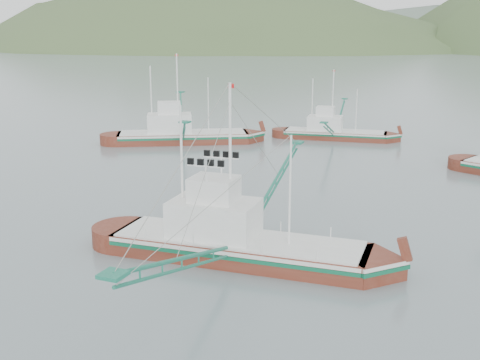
% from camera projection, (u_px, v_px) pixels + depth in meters
% --- Properties ---
extents(ground, '(1200.00, 1200.00, 0.00)m').
position_uv_depth(ground, '(203.00, 249.00, 38.51)').
color(ground, slate).
rests_on(ground, ground).
extents(main_boat, '(16.05, 28.61, 11.59)m').
position_uv_depth(main_boat, '(235.00, 233.00, 36.62)').
color(main_boat, '#5D2113').
rests_on(main_boat, ground).
extents(bg_boat_left, '(18.70, 26.69, 11.67)m').
position_uv_depth(bg_boat_left, '(182.00, 123.00, 73.68)').
color(bg_boat_left, '#5D2113').
rests_on(bg_boat_left, ground).
extents(bg_boat_far, '(13.23, 23.20, 9.44)m').
position_uv_depth(bg_boat_far, '(334.00, 127.00, 76.43)').
color(bg_boat_far, '#5D2113').
rests_on(bg_boat_far, ground).
extents(headland_left, '(448.00, 308.00, 210.00)m').
position_uv_depth(headland_left, '(203.00, 48.00, 427.95)').
color(headland_left, '#40582D').
rests_on(headland_left, ground).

